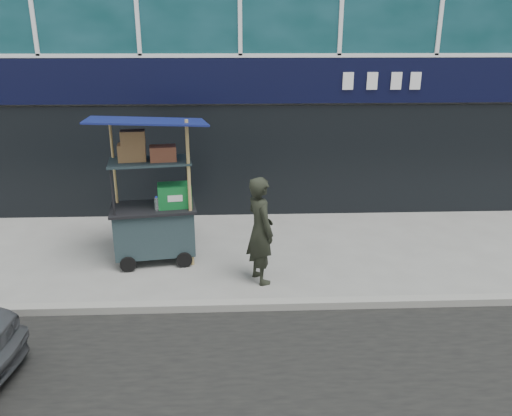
{
  "coord_description": "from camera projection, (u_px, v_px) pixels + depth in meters",
  "views": [
    {
      "loc": [
        -0.13,
        -6.59,
        3.75
      ],
      "look_at": [
        0.2,
        1.2,
        1.07
      ],
      "focal_mm": 35.0,
      "sensor_mm": 36.0,
      "label": 1
    }
  ],
  "objects": [
    {
      "name": "curb",
      "position": [
        246.0,
        305.0,
        7.25
      ],
      "size": [
        80.0,
        0.18,
        0.12
      ],
      "primitive_type": "cube",
      "color": "gray",
      "rests_on": "ground"
    },
    {
      "name": "ground",
      "position": [
        246.0,
        302.0,
        7.45
      ],
      "size": [
        80.0,
        80.0,
        0.0
      ],
      "primitive_type": "plane",
      "color": "slate",
      "rests_on": "ground"
    },
    {
      "name": "vendor_cart",
      "position": [
        155.0,
        212.0,
        8.59
      ],
      "size": [
        2.09,
        1.62,
        2.57
      ],
      "rotation": [
        0.0,
        0.0,
        0.15
      ],
      "color": "#1B292E",
      "rests_on": "ground"
    },
    {
      "name": "vendor_man",
      "position": [
        260.0,
        230.0,
        7.85
      ],
      "size": [
        0.63,
        0.75,
        1.74
      ],
      "primitive_type": "imported",
      "rotation": [
        0.0,
        0.0,
        1.97
      ],
      "color": "black",
      "rests_on": "ground"
    }
  ]
}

